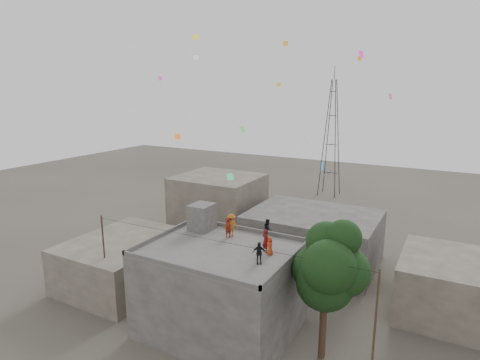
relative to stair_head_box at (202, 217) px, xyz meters
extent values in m
plane|color=#413C36|center=(3.20, -2.60, -7.10)|extent=(140.00, 140.00, 0.00)
cube|color=#454340|center=(3.20, -2.60, -4.10)|extent=(10.00, 8.00, 6.00)
cube|color=#5C5956|center=(3.20, -2.60, -1.05)|extent=(10.00, 8.00, 0.10)
cube|color=#454340|center=(3.20, 1.32, -0.85)|extent=(10.00, 0.15, 0.30)
cube|color=#454340|center=(3.20, -6.53, -0.85)|extent=(10.00, 0.15, 0.30)
cube|color=#454340|center=(8.12, -2.60, -0.85)|extent=(0.15, 8.00, 0.30)
cube|color=#454340|center=(-1.72, -2.60, -0.85)|extent=(0.15, 8.00, 0.30)
cube|color=#454340|center=(0.00, 0.00, 0.00)|extent=(1.60, 1.80, 2.00)
cube|color=#554E43|center=(-7.80, -0.60, -5.10)|extent=(8.00, 10.00, 4.00)
cube|color=#454340|center=(5.20, 11.40, -4.60)|extent=(12.00, 9.00, 5.00)
cube|color=#554E43|center=(-6.80, 13.40, -3.60)|extent=(9.00, 8.00, 7.00)
cube|color=#554E43|center=(17.20, 7.40, -4.90)|extent=(7.00, 8.00, 4.40)
cylinder|color=black|center=(10.40, -2.10, -5.10)|extent=(0.44, 0.44, 4.00)
cylinder|color=black|center=(10.55, -2.00, -3.50)|extent=(0.64, 0.91, 2.14)
sphere|color=black|center=(10.40, -2.10, -1.90)|extent=(3.60, 3.60, 3.60)
sphere|color=black|center=(11.50, -1.80, -1.10)|extent=(3.00, 3.00, 3.00)
sphere|color=black|center=(9.50, -1.60, -1.50)|extent=(2.80, 2.80, 2.80)
sphere|color=black|center=(10.80, -2.90, -0.50)|extent=(3.20, 3.20, 3.20)
sphere|color=black|center=(10.10, -1.20, 0.30)|extent=(2.60, 2.60, 2.60)
sphere|color=black|center=(11.20, -1.50, 0.90)|extent=(2.20, 2.20, 2.20)
cylinder|color=black|center=(-6.30, -4.10, -3.40)|extent=(0.12, 0.12, 7.40)
cylinder|color=black|center=(13.70, -3.60, -3.40)|extent=(0.12, 0.12, 7.40)
cylinder|color=black|center=(3.70, -3.85, 0.10)|extent=(20.00, 0.52, 0.02)
cylinder|color=black|center=(-1.65, 36.55, 1.90)|extent=(1.27, 1.27, 18.01)
cylinder|color=black|center=(0.05, 36.55, 1.90)|extent=(1.27, 1.27, 18.01)
cylinder|color=black|center=(0.05, 38.25, 1.90)|extent=(1.27, 1.27, 18.01)
cylinder|color=black|center=(-1.65, 38.25, 1.90)|extent=(1.27, 1.27, 18.01)
cube|color=black|center=(-0.80, 37.40, -3.50)|extent=(2.36, 0.08, 0.08)
cube|color=black|center=(-0.80, 37.40, -3.50)|extent=(0.08, 2.36, 0.08)
cube|color=black|center=(-0.80, 37.40, 1.00)|extent=(1.81, 0.08, 0.08)
cube|color=black|center=(-0.80, 37.40, 1.00)|extent=(0.08, 1.81, 0.08)
cube|color=black|center=(-0.80, 37.40, 5.50)|extent=(1.26, 0.08, 0.08)
cube|color=black|center=(-0.80, 37.40, 5.50)|extent=(0.08, 1.26, 0.08)
cube|color=black|center=(-0.80, 37.40, 9.10)|extent=(0.82, 0.08, 0.08)
cube|color=black|center=(-0.80, 37.40, 9.10)|extent=(0.08, 0.82, 0.08)
cylinder|color=black|center=(-0.80, 37.40, 11.90)|extent=(0.08, 0.08, 2.00)
imported|color=#610F12|center=(6.15, -1.63, -0.21)|extent=(0.69, 0.60, 1.59)
imported|color=#BD3B15|center=(6.58, -1.88, -0.39)|extent=(0.71, 0.67, 1.22)
imported|color=black|center=(5.24, 0.68, -0.27)|extent=(0.81, 0.88, 1.46)
imported|color=black|center=(6.55, -3.47, -0.30)|extent=(0.88, 0.74, 1.41)
imported|color=#B35A14|center=(2.68, -0.16, -0.15)|extent=(1.24, 1.18, 1.69)
imported|color=maroon|center=(2.63, -0.49, -0.25)|extent=(0.56, 0.65, 1.50)
plane|color=orange|center=(-2.49, 0.59, 5.97)|extent=(0.40, 0.39, 0.39)
plane|color=#FD28A4|center=(9.68, 6.98, 12.05)|extent=(0.34, 0.57, 0.51)
plane|color=gold|center=(2.99, 7.36, 9.92)|extent=(0.43, 0.45, 0.31)
plane|color=#2588D4|center=(8.02, 4.04, 4.02)|extent=(0.33, 0.55, 0.59)
plane|color=silver|center=(-5.91, 8.30, 12.45)|extent=(0.51, 0.43, 0.41)
plane|color=orange|center=(9.22, 8.58, 11.89)|extent=(0.29, 0.30, 0.32)
plane|color=green|center=(3.22, 0.56, 6.81)|extent=(0.24, 0.49, 0.44)
plane|color=#EA3767|center=(11.75, 8.38, 9.01)|extent=(0.34, 0.46, 0.43)
plane|color=yellow|center=(1.22, -1.99, 12.80)|extent=(0.41, 0.26, 0.34)
plane|color=#539AFB|center=(7.95, 11.14, 13.85)|extent=(0.19, 0.39, 0.38)
plane|color=#F94EAF|center=(-7.20, 4.50, 10.47)|extent=(0.32, 0.33, 0.35)
plane|color=gold|center=(8.20, -0.34, 6.46)|extent=(0.54, 0.65, 0.46)
plane|color=orange|center=(3.08, 8.39, 13.26)|extent=(0.47, 0.31, 0.36)
plane|color=#37CE7C|center=(2.49, 0.06, 3.40)|extent=(0.46, 0.49, 0.45)
camera|label=1|loc=(16.57, -24.27, 9.61)|focal=30.00mm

